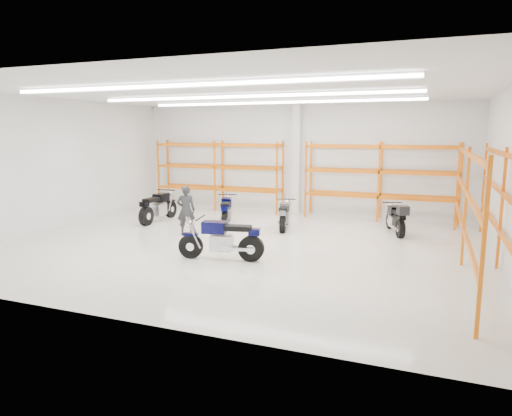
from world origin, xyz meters
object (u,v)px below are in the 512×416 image
at_px(motorcycle_back_b, 226,212).
at_px(motorcycle_back_c, 284,216).
at_px(standing_man, 186,210).
at_px(motorcycle_back_a, 157,208).
at_px(structural_column, 297,159).
at_px(motorcycle_back_d, 396,219).
at_px(motorcycle_main, 225,240).

xyz_separation_m(motorcycle_back_b, motorcycle_back_c, (2.19, 0.10, -0.03)).
bearing_deg(standing_man, motorcycle_back_b, -133.22).
bearing_deg(motorcycle_back_a, structural_column, 40.95).
bearing_deg(motorcycle_back_d, structural_column, 147.41).
bearing_deg(motorcycle_back_d, standing_man, -158.20).
xyz_separation_m(motorcycle_back_c, structural_column, (-0.53, 3.25, 1.79)).
bearing_deg(motorcycle_back_c, motorcycle_main, -93.66).
bearing_deg(motorcycle_back_d, motorcycle_back_c, -171.59).
height_order(motorcycle_back_a, motorcycle_back_c, motorcycle_back_a).
distance_m(motorcycle_back_c, standing_man, 3.43).
xyz_separation_m(motorcycle_back_a, standing_man, (2.12, -1.53, 0.28)).
distance_m(motorcycle_main, motorcycle_back_d, 6.29).
distance_m(motorcycle_back_b, motorcycle_back_c, 2.19).
bearing_deg(motorcycle_back_a, motorcycle_back_d, 7.00).
bearing_deg(motorcycle_back_a, motorcycle_main, -39.77).
xyz_separation_m(motorcycle_back_b, structural_column, (1.66, 3.36, 1.75)).
bearing_deg(motorcycle_back_b, structural_column, 63.75).
height_order(motorcycle_back_c, structural_column, structural_column).
bearing_deg(motorcycle_main, motorcycle_back_a, 140.23).
relative_size(motorcycle_main, motorcycle_back_d, 1.13).
bearing_deg(motorcycle_back_c, motorcycle_back_d, 8.41).
distance_m(standing_man, structural_column, 5.90).
height_order(motorcycle_back_c, motorcycle_back_d, motorcycle_back_d).
distance_m(motorcycle_back_a, motorcycle_back_b, 2.70).
bearing_deg(standing_man, motorcycle_back_c, -170.65).
height_order(motorcycle_back_a, motorcycle_back_d, motorcycle_back_a).
bearing_deg(motorcycle_back_d, motorcycle_back_b, -173.69).
relative_size(motorcycle_back_a, standing_man, 1.43).
distance_m(motorcycle_back_d, structural_column, 5.32).
height_order(motorcycle_main, structural_column, structural_column).
bearing_deg(motorcycle_back_a, motorcycle_back_b, 8.51).
relative_size(motorcycle_main, standing_man, 1.40).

